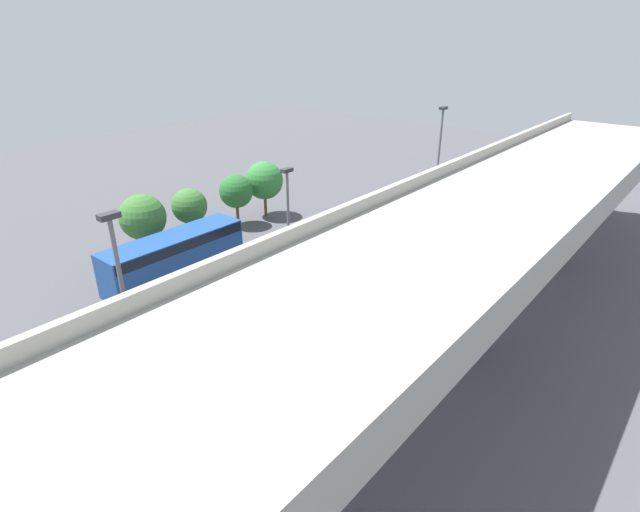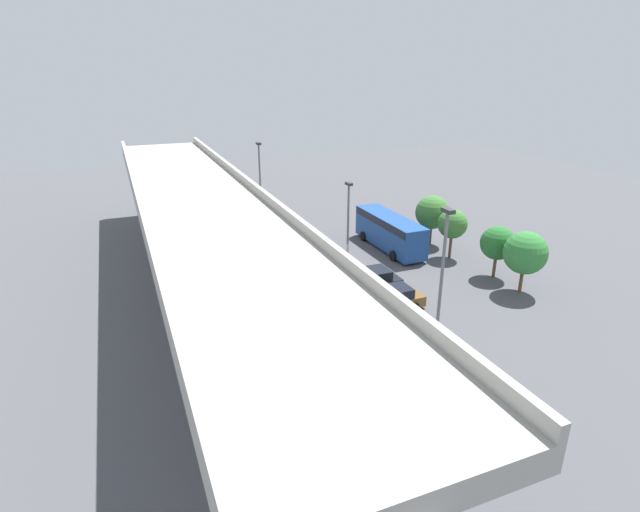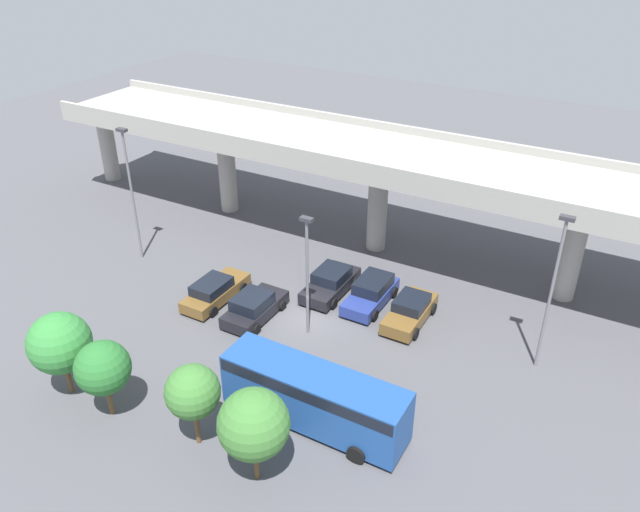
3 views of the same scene
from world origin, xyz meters
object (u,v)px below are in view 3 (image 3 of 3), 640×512
Objects in this scene: tree_front_far_right at (254,424)px; parked_car_4 at (410,311)px; lamp_post_by_overpass at (553,284)px; tree_front_left at (60,343)px; parked_car_2 at (331,282)px; parked_car_3 at (371,293)px; tree_front_centre at (103,368)px; shuttle_bus at (314,394)px; parked_car_0 at (215,291)px; parked_car_1 at (254,307)px; tree_front_right at (193,392)px; lamp_post_mid_lot at (131,186)px; lamp_post_near_aisle at (307,267)px.

parked_car_4 is at bearing 84.55° from tree_front_far_right.
tree_front_left is (-19.72, -13.45, -2.07)m from lamp_post_by_overpass.
parked_car_3 is at bearing 92.83° from parked_car_2.
parked_car_2 is 1.02× the size of tree_front_far_right.
parked_car_2 is at bearing 74.39° from tree_front_centre.
parked_car_2 is 11.27m from shuttle_bus.
parked_car_1 reaches higher than parked_car_0.
parked_car_3 reaches higher than parked_car_0.
tree_front_right is (4.76, 0.61, 0.19)m from tree_front_centre.
tree_front_centre is (-4.03, -14.43, 2.05)m from parked_car_2.
tree_front_left reaches higher than tree_front_centre.
lamp_post_mid_lot is at bearing -80.73° from parked_car_3.
parked_car_4 is (2.76, -0.57, -0.04)m from parked_car_3.
lamp_post_by_overpass is at bearing 84.35° from parked_car_3.
lamp_post_mid_lot is (-18.86, -2.06, 4.56)m from parked_car_4.
tree_front_far_right is at bearing -135.02° from parked_car_0.
tree_front_centre is (-16.81, -13.56, -2.30)m from lamp_post_by_overpass.
parked_car_1 is 11.90m from lamp_post_mid_lot.
lamp_post_near_aisle reaches higher than parked_car_3.
parked_car_1 is 0.50× the size of lamp_post_by_overpass.
tree_front_centre is 0.90× the size of tree_front_far_right.
parked_car_2 is 1.02× the size of parked_car_4.
parked_car_3 is 0.50× the size of lamp_post_mid_lot.
tree_front_right is 3.44m from tree_front_far_right.
parked_car_4 is 1.11× the size of tree_front_centre.
tree_front_centre is at bearing -51.84° from lamp_post_mid_lot.
tree_front_far_right reaches higher than tree_front_left.
lamp_post_near_aisle is 0.79× the size of lamp_post_mid_lot.
tree_front_left reaches higher than shuttle_bus.
parked_car_4 is at bearing 85.44° from shuttle_bus.
lamp_post_mid_lot is (-13.40, -2.50, 4.55)m from parked_car_2.
parked_car_2 is at bearing -53.05° from parked_car_0.
lamp_post_near_aisle is at bearing -50.24° from parked_car_4.
tree_front_centre is 8.19m from tree_front_far_right.
parked_car_0 is 1.15× the size of tree_front_right.
lamp_post_near_aisle is 12.77m from tree_front_left.
tree_front_right reaches higher than shuttle_bus.
parked_car_0 is at bearing -62.24° from parked_car_3.
lamp_post_mid_lot is at bearing 128.16° from tree_front_centre.
shuttle_bus is 7.50m from lamp_post_near_aisle.
lamp_post_near_aisle is 14.40m from lamp_post_mid_lot.
tree_front_left reaches higher than parked_car_2.
parked_car_1 is at bearing -10.82° from lamp_post_mid_lot.
lamp_post_near_aisle is (-1.85, -4.41, 3.54)m from parked_car_3.
parked_car_3 is at bearing 9.27° from lamp_post_mid_lot.
tree_front_far_right is at bearing -144.83° from parked_car_1.
lamp_post_mid_lot is at bearing 141.32° from tree_front_right.
tree_front_right is (-12.05, -12.95, -2.11)m from lamp_post_by_overpass.
tree_front_left is 11.09m from tree_front_far_right.
parked_car_3 is 16.17m from tree_front_centre.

